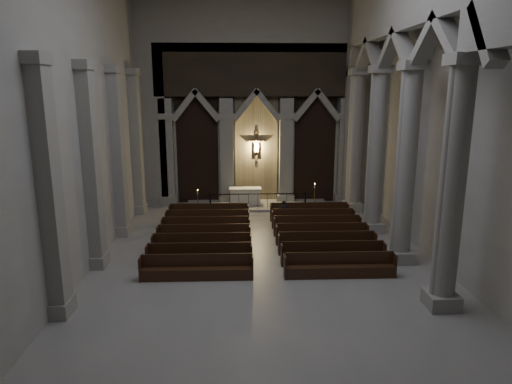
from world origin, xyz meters
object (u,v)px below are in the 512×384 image
altar (245,196)px  candle_stand_right (314,203)px  candle_stand_left (198,208)px  worshipper (284,211)px  altar_rail (258,199)px  pews (263,238)px

altar → candle_stand_right: 4.15m
candle_stand_right → candle_stand_left: bearing=-174.4°
candle_stand_left → candle_stand_right: size_ratio=0.90×
candle_stand_left → worshipper: size_ratio=1.27×
candle_stand_left → candle_stand_right: candle_stand_right is taller
altar_rail → worshipper: worshipper is taller
altar → worshipper: bearing=-58.1°
candle_stand_left → worshipper: candle_stand_left is taller
pews → candle_stand_left: bearing=123.6°
candle_stand_left → altar: bearing=31.9°
candle_stand_left → pews: size_ratio=0.15×
altar → worshipper: size_ratio=1.70×
pews → candle_stand_right: bearing=60.4°
candle_stand_left → pews: (3.42, -5.15, -0.08)m
candle_stand_right → altar_rail: bearing=-177.1°
candle_stand_right → pews: size_ratio=0.17×
altar_rail → candle_stand_right: (3.30, 0.17, -0.29)m
candle_stand_right → pews: 6.68m
altar → worshipper: worshipper is taller
candle_stand_right → pews: (-3.30, -5.81, -0.13)m
candle_stand_left → worshipper: bearing=-18.3°
altar_rail → candle_stand_left: (-3.42, -0.49, -0.34)m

